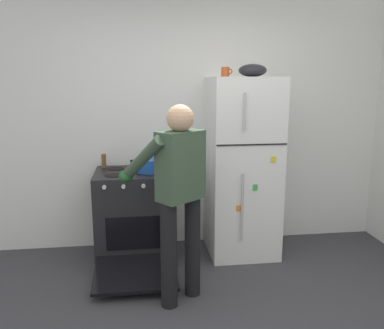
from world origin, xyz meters
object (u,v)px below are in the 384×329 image
person_cook (177,186)px  mixing_bowl (253,70)px  stove_range (135,216)px  refrigerator (242,167)px  coffee_mug (226,72)px  red_pot (150,165)px  pepper_mill (104,161)px

person_cook → mixing_bowl: bearing=46.1°
stove_range → refrigerator: bearing=0.9°
coffee_mug → person_cook: bearing=-122.1°
person_cook → mixing_bowl: size_ratio=5.83×
coffee_mug → mixing_bowl: (0.26, -0.05, 0.01)m
refrigerator → red_pot: bearing=-177.0°
person_cook → red_pot: person_cook is taller
stove_range → mixing_bowl: size_ratio=4.41×
stove_range → red_pot: red_pot is taller
person_cook → pepper_mill: bearing=121.4°
red_pot → mixing_bowl: (1.02, 0.05, 0.90)m
red_pot → mixing_bowl: 1.36m
stove_range → mixing_bowl: bearing=0.9°
coffee_mug → mixing_bowl: mixing_bowl is taller
stove_range → mixing_bowl: (1.18, 0.02, 1.43)m
coffee_mug → pepper_mill: bearing=173.0°
stove_range → coffee_mug: (0.92, 0.07, 1.42)m
refrigerator → mixing_bowl: bearing=0.2°
coffee_mug → red_pot: bearing=-172.5°
stove_range → pepper_mill: 0.65m
red_pot → coffee_mug: (0.76, 0.10, 0.89)m
refrigerator → stove_range: refrigerator is taller
refrigerator → coffee_mug: 0.97m
person_cook → pepper_mill: (-0.65, 1.06, 0.01)m
refrigerator → pepper_mill: refrigerator is taller
coffee_mug → mixing_bowl: bearing=-11.0°
stove_range → red_pot: (0.16, -0.03, 0.53)m
mixing_bowl → red_pot: bearing=-177.2°
coffee_mug → refrigerator: bearing=-15.8°
refrigerator → coffee_mug: bearing=164.2°
stove_range → red_pot: 0.55m
red_pot → refrigerator: bearing=3.0°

